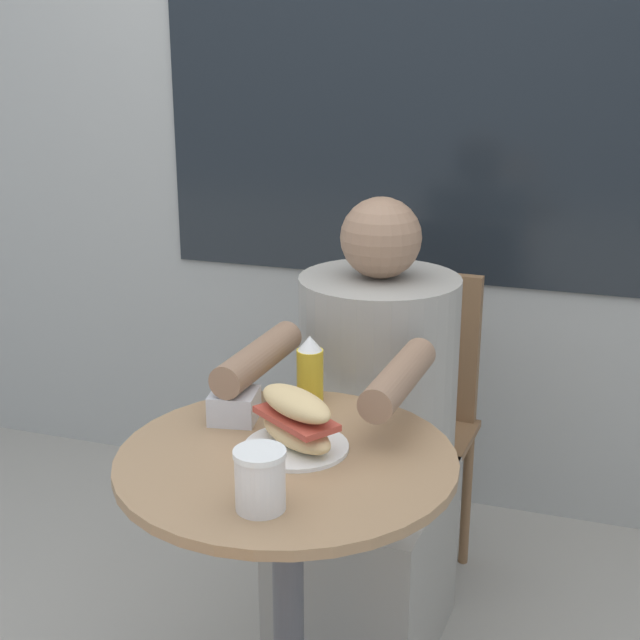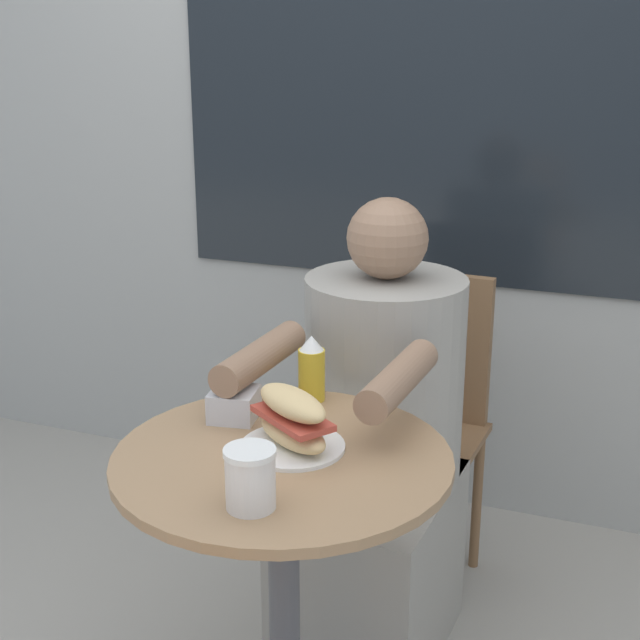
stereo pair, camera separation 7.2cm
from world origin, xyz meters
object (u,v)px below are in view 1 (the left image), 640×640
(cafe_table, at_px, (288,556))
(drink_cup, at_px, (260,479))
(diner_chair, at_px, (407,400))
(seated_diner, at_px, (371,467))
(sandwich_on_plate, at_px, (296,423))
(condiment_bottle, at_px, (310,369))

(cafe_table, xyz_separation_m, drink_cup, (0.03, -0.19, 0.26))
(diner_chair, distance_m, drink_cup, 1.09)
(seated_diner, bearing_deg, cafe_table, 90.53)
(seated_diner, distance_m, sandwich_on_plate, 0.58)
(condiment_bottle, bearing_deg, seated_diner, 74.99)
(cafe_table, relative_size, condiment_bottle, 5.37)
(seated_diner, bearing_deg, sandwich_on_plate, 91.29)
(sandwich_on_plate, bearing_deg, drink_cup, -85.19)
(diner_chair, relative_size, seated_diner, 0.76)
(seated_diner, bearing_deg, drink_cup, 93.42)
(condiment_bottle, bearing_deg, sandwich_on_plate, -77.20)
(cafe_table, relative_size, sandwich_on_plate, 3.89)
(diner_chair, bearing_deg, drink_cup, 92.95)
(sandwich_on_plate, bearing_deg, seated_diner, 88.07)
(cafe_table, relative_size, diner_chair, 0.87)
(diner_chair, bearing_deg, sandwich_on_plate, 91.60)
(seated_diner, distance_m, drink_cup, 0.77)
(diner_chair, height_order, condiment_bottle, condiment_bottle)
(cafe_table, height_order, condiment_bottle, condiment_bottle)
(diner_chair, xyz_separation_m, condiment_bottle, (-0.08, -0.60, 0.30))
(cafe_table, relative_size, drink_cup, 7.33)
(cafe_table, height_order, diner_chair, diner_chair)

